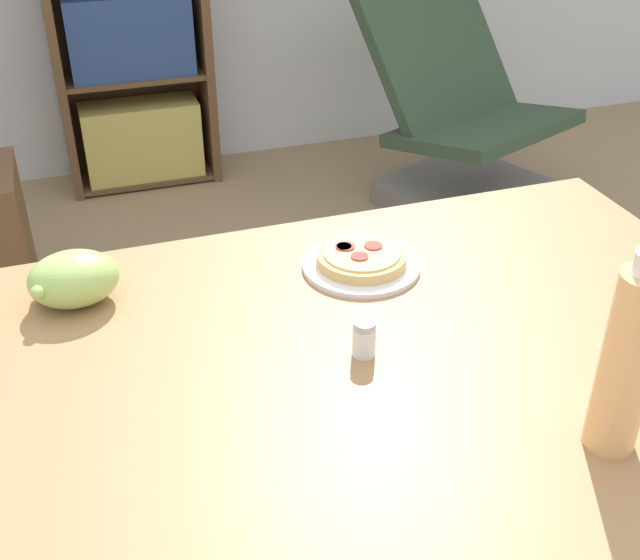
# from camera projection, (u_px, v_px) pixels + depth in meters

# --- Properties ---
(dining_table) EXTENTS (1.34, 0.92, 0.76)m
(dining_table) POSITION_uv_depth(u_px,v_px,m) (371.00, 406.00, 1.26)
(dining_table) COLOR #A37549
(dining_table) RESTS_ON ground_plane
(pizza_on_plate) EXTENTS (0.21, 0.21, 0.04)m
(pizza_on_plate) POSITION_uv_depth(u_px,v_px,m) (361.00, 260.00, 1.43)
(pizza_on_plate) COLOR white
(pizza_on_plate) RESTS_ON dining_table
(grape_bunch) EXTENTS (0.15, 0.12, 0.09)m
(grape_bunch) POSITION_uv_depth(u_px,v_px,m) (73.00, 279.00, 1.32)
(grape_bunch) COLOR #A8CC66
(grape_bunch) RESTS_ON dining_table
(drink_bottle) EXTENTS (0.07, 0.07, 0.29)m
(drink_bottle) POSITION_uv_depth(u_px,v_px,m) (628.00, 360.00, 0.99)
(drink_bottle) COLOR #EFB270
(drink_bottle) RESTS_ON dining_table
(salt_shaker) EXTENTS (0.04, 0.04, 0.06)m
(salt_shaker) POSITION_uv_depth(u_px,v_px,m) (364.00, 338.00, 1.20)
(salt_shaker) COLOR white
(salt_shaker) RESTS_ON dining_table
(lounge_chair_far) EXTENTS (0.84, 0.94, 0.88)m
(lounge_chair_far) POSITION_uv_depth(u_px,v_px,m) (461.00, 136.00, 3.22)
(lounge_chair_far) COLOR slate
(lounge_chair_far) RESTS_ON ground_plane
(bookshelf) EXTENTS (0.63, 0.29, 1.38)m
(bookshelf) POSITION_uv_depth(u_px,v_px,m) (128.00, 29.00, 3.21)
(bookshelf) COLOR brown
(bookshelf) RESTS_ON ground_plane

